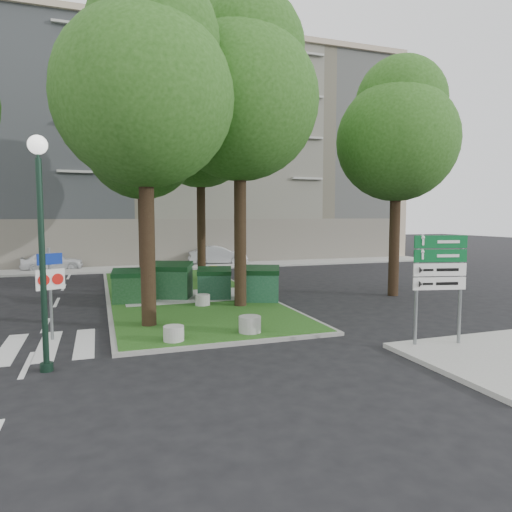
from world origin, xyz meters
name	(u,v)px	position (x,y,z in m)	size (l,w,h in m)	color
ground	(218,346)	(0.00, 0.00, 0.00)	(120.00, 120.00, 0.00)	black
median_island	(183,294)	(0.50, 8.00, 0.06)	(6.00, 16.00, 0.12)	#234C15
median_kerb	(183,294)	(0.50, 8.00, 0.05)	(6.30, 16.30, 0.10)	gray
building_sidewalk	(146,268)	(0.00, 18.50, 0.06)	(42.00, 3.00, 0.12)	#999993
zebra_crossing	(67,344)	(-3.75, 1.50, 0.01)	(5.00, 3.00, 0.01)	silver
apartment_building	(135,157)	(0.00, 26.00, 8.00)	(41.00, 12.00, 16.00)	#C1AB91
tree_median_near_left	(147,80)	(-1.41, 2.56, 7.32)	(5.20, 5.20, 10.53)	black
tree_median_near_right	(242,86)	(2.09, 4.56, 7.99)	(5.60, 5.60, 11.46)	black
tree_median_mid	(144,132)	(-0.91, 9.06, 6.98)	(4.80, 4.80, 9.99)	black
tree_median_far	(202,119)	(2.29, 12.06, 8.32)	(5.80, 5.80, 11.93)	black
tree_street_right	(398,130)	(9.09, 5.06, 6.98)	(5.00, 5.00, 10.06)	black
dumpster_a	(131,286)	(-1.75, 6.46, 0.73)	(1.49, 1.14, 1.28)	black
dumpster_b	(171,281)	(-0.15, 6.88, 0.82)	(1.87, 1.63, 1.45)	#10381B
dumpster_c	(214,283)	(1.45, 6.21, 0.72)	(1.54, 1.25, 1.25)	#103520
dumpster_d	(260,284)	(3.00, 5.12, 0.77)	(1.74, 1.50, 1.36)	#15462B
bollard_left	(174,333)	(-1.08, 0.50, 0.31)	(0.54, 0.54, 0.39)	#A7A7A2
bollard_right	(250,324)	(1.10, 0.68, 0.35)	(0.63, 0.63, 0.45)	#9B9C97
bollard_mid	(203,300)	(0.69, 5.00, 0.32)	(0.55, 0.55, 0.39)	#A0A19C
litter_bin	(213,274)	(2.54, 10.89, 0.50)	(0.44, 0.44, 0.77)	yellow
street_lamp	(41,225)	(-4.03, -0.61, 3.20)	(0.41, 0.41, 5.09)	black
traffic_sign_pole	(50,281)	(-4.15, 2.11, 1.63)	(0.71, 0.34, 2.54)	slate
directional_sign	(439,272)	(5.28, -2.00, 1.97)	(1.37, 0.37, 2.79)	slate
car_white	(52,261)	(-5.63, 19.50, 0.61)	(1.45, 3.60, 1.23)	silver
car_silver	(217,255)	(4.96, 19.50, 0.67)	(1.41, 4.05, 1.34)	#9FA2A7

